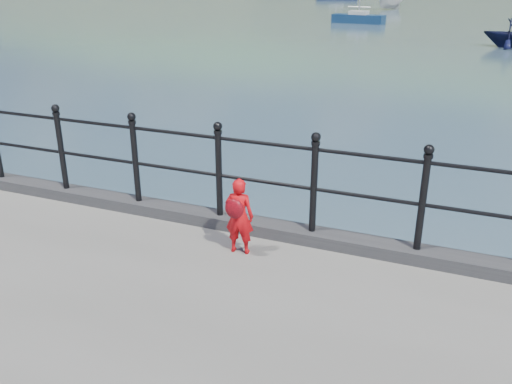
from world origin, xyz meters
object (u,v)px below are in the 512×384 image
at_px(launch_white, 390,2).
at_px(launch_navy, 512,33).
at_px(railing, 265,170).
at_px(sailboat_port, 358,19).
at_px(child, 239,215).

bearing_deg(launch_white, launch_navy, -42.74).
bearing_deg(railing, launch_navy, 82.91).
bearing_deg(sailboat_port, railing, -72.32).
distance_m(child, sailboat_port, 42.46).
xyz_separation_m(railing, launch_navy, (3.60, 28.99, -1.03)).
bearing_deg(child, railing, -105.99).
bearing_deg(sailboat_port, child, -72.58).
height_order(railing, launch_navy, railing).
relative_size(child, sailboat_port, 0.14).
xyz_separation_m(launch_navy, sailboat_port, (-11.28, 12.21, -0.46)).
distance_m(child, launch_white, 61.31).
distance_m(railing, child, 0.67).
bearing_deg(sailboat_port, launch_navy, -40.15).
distance_m(railing, launch_navy, 29.24).
relative_size(child, launch_navy, 0.30).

